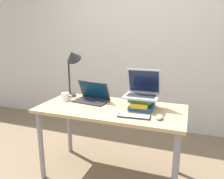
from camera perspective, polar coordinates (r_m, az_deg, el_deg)
wall_back at (r=3.33m, az=8.04°, el=12.64°), size 8.00×0.05×2.70m
desk at (r=2.15m, az=-0.24°, el=-6.98°), size 1.41×0.67×0.75m
laptop_left at (r=2.31m, az=-5.24°, el=-2.06°), size 0.37×0.26×0.21m
book_stack at (r=2.10m, az=7.68°, el=-3.41°), size 0.22×0.28×0.12m
laptop_on_books at (r=2.09m, az=7.91°, el=-0.39°), size 0.32×0.26×0.26m
wireless_keyboard at (r=1.89m, az=5.80°, el=-6.96°), size 0.29×0.12×0.01m
mouse at (r=1.88m, az=12.31°, el=-7.05°), size 0.06×0.10×0.03m
mug at (r=2.38m, az=-11.99°, el=-1.84°), size 0.13×0.08×0.08m
desk_lamp at (r=2.41m, az=-10.35°, el=7.36°), size 0.23×0.20×0.55m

